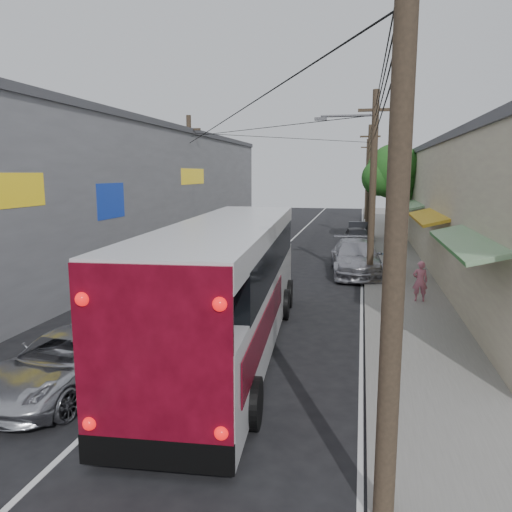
% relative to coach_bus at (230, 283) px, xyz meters
% --- Properties ---
extents(ground, '(120.00, 120.00, 0.00)m').
position_rel_coach_bus_xyz_m(ground, '(-1.40, -4.28, -1.79)').
color(ground, black).
rests_on(ground, ground).
extents(sidewalk, '(3.00, 80.00, 0.12)m').
position_rel_coach_bus_xyz_m(sidewalk, '(5.10, 15.72, -1.73)').
color(sidewalk, slate).
rests_on(sidewalk, ground).
extents(building_right, '(7.09, 40.00, 6.25)m').
position_rel_coach_bus_xyz_m(building_right, '(9.59, 17.72, 1.37)').
color(building_right, beige).
rests_on(building_right, ground).
extents(building_left, '(7.20, 36.00, 7.25)m').
position_rel_coach_bus_xyz_m(building_left, '(-9.90, 13.71, 1.87)').
color(building_left, gray).
rests_on(building_left, ground).
extents(utility_poles, '(11.80, 45.28, 8.00)m').
position_rel_coach_bus_xyz_m(utility_poles, '(1.73, 16.04, 2.34)').
color(utility_poles, '#473828').
rests_on(utility_poles, ground).
extents(street_tree, '(4.40, 4.00, 6.60)m').
position_rel_coach_bus_xyz_m(street_tree, '(5.47, 21.74, 2.89)').
color(street_tree, '#3F2B19').
rests_on(street_tree, ground).
extents(coach_bus, '(3.42, 12.11, 3.45)m').
position_rel_coach_bus_xyz_m(coach_bus, '(0.00, 0.00, 0.00)').
color(coach_bus, silver).
rests_on(coach_bus, ground).
extents(jeepney, '(2.56, 4.74, 1.26)m').
position_rel_coach_bus_xyz_m(jeepney, '(-2.80, -3.28, -1.15)').
color(jeepney, silver).
rests_on(jeepney, ground).
extents(parked_suv, '(2.72, 5.67, 1.59)m').
position_rel_coach_bus_xyz_m(parked_suv, '(3.20, 10.86, -0.99)').
color(parked_suv, '#A3A2AA').
rests_on(parked_suv, ground).
extents(parked_car_mid, '(2.06, 4.25, 1.40)m').
position_rel_coach_bus_xyz_m(parked_car_mid, '(3.20, 18.75, -1.09)').
color(parked_car_mid, '#242529').
rests_on(parked_car_mid, ground).
extents(parked_car_far, '(1.45, 3.92, 1.28)m').
position_rel_coach_bus_xyz_m(parked_car_far, '(3.20, 23.16, -1.14)').
color(parked_car_far, black).
rests_on(parked_car_far, ground).
extents(pedestrian_near, '(0.54, 0.36, 1.47)m').
position_rel_coach_bus_xyz_m(pedestrian_near, '(5.53, 5.81, -0.93)').
color(pedestrian_near, '#C76980').
rests_on(pedestrian_near, sidewalk).
extents(pedestrian_far, '(0.83, 0.70, 1.50)m').
position_rel_coach_bus_xyz_m(pedestrian_far, '(4.66, 11.44, -0.92)').
color(pedestrian_far, '#8BA6CA').
rests_on(pedestrian_far, sidewalk).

